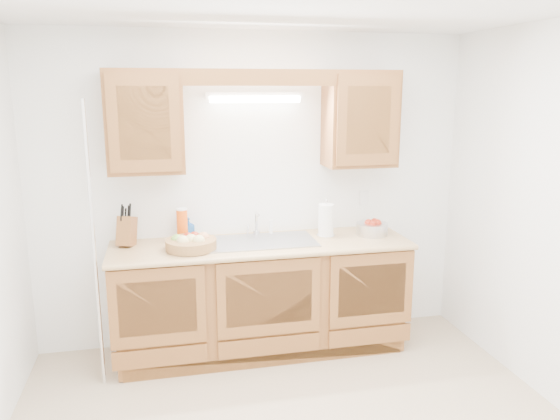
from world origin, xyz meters
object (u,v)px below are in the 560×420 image
object	(u,v)px
paper_towel	(326,221)
knife_block	(127,230)
fruit_basket	(191,243)
apple_bowl	(372,228)

from	to	relation	value
paper_towel	knife_block	bearing A→B (deg)	177.25
knife_block	paper_towel	xyz separation A→B (m)	(1.55, -0.07, 0.01)
fruit_basket	paper_towel	xyz separation A→B (m)	(1.08, 0.14, 0.08)
fruit_basket	knife_block	bearing A→B (deg)	155.38
fruit_basket	knife_block	size ratio (longest dim) A/B	1.34
fruit_basket	apple_bowl	distance (m)	1.46
paper_towel	fruit_basket	bearing A→B (deg)	-172.67
fruit_basket	apple_bowl	bearing A→B (deg)	3.80
fruit_basket	paper_towel	distance (m)	1.09
fruit_basket	apple_bowl	world-z (taller)	apple_bowl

